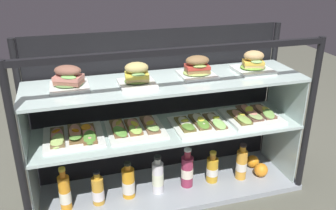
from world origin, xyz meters
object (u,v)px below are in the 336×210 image
at_px(plated_roll_sandwich_far_left, 253,64).
at_px(open_sandwich_tray_right_of_center, 201,123).
at_px(open_sandwich_tray_mid_left, 74,136).
at_px(juice_bottle_front_right_end, 65,193).
at_px(orange_fruit_beside_bottles, 261,170).
at_px(plated_roll_sandwich_right_of_center, 197,68).
at_px(open_sandwich_tray_mid_right, 135,128).
at_px(juice_bottle_back_right, 158,177).
at_px(juice_bottle_tucked_behind, 212,169).
at_px(open_sandwich_tray_left_of_center, 252,115).
at_px(juice_bottle_front_left_end, 128,183).
at_px(plated_roll_sandwich_far_right, 137,77).
at_px(plated_roll_sandwich_near_right_corner, 69,79).
at_px(juice_bottle_near_post, 241,164).
at_px(juice_bottle_front_second, 187,171).
at_px(juice_bottle_front_fourth, 98,191).
at_px(orange_fruit_near_left_post, 253,161).

height_order(plated_roll_sandwich_far_left, open_sandwich_tray_right_of_center, plated_roll_sandwich_far_left).
bearing_deg(open_sandwich_tray_right_of_center, open_sandwich_tray_mid_left, 176.14).
distance_m(juice_bottle_front_right_end, orange_fruit_beside_bottles, 1.15).
height_order(plated_roll_sandwich_right_of_center, open_sandwich_tray_mid_right, plated_roll_sandwich_right_of_center).
distance_m(juice_bottle_back_right, juice_bottle_tucked_behind, 0.34).
relative_size(open_sandwich_tray_left_of_center, juice_bottle_front_left_end, 1.39).
bearing_deg(plated_roll_sandwich_far_right, open_sandwich_tray_mid_left, 171.50).
bearing_deg(open_sandwich_tray_left_of_center, plated_roll_sandwich_near_right_corner, 177.55).
xyz_separation_m(plated_roll_sandwich_far_left, open_sandwich_tray_right_of_center, (-0.31, -0.04, -0.30)).
xyz_separation_m(open_sandwich_tray_mid_right, open_sandwich_tray_left_of_center, (0.68, -0.03, 0.00)).
distance_m(plated_roll_sandwich_right_of_center, open_sandwich_tray_mid_left, 0.73).
bearing_deg(juice_bottle_near_post, juice_bottle_tucked_behind, 173.46).
height_order(plated_roll_sandwich_near_right_corner, open_sandwich_tray_mid_right, plated_roll_sandwich_near_right_corner).
xyz_separation_m(plated_roll_sandwich_near_right_corner, juice_bottle_back_right, (0.42, -0.06, -0.60)).
xyz_separation_m(open_sandwich_tray_mid_right, juice_bottle_front_second, (0.29, -0.04, -0.30)).
xyz_separation_m(open_sandwich_tray_left_of_center, orange_fruit_beside_bottles, (0.07, -0.05, -0.36)).
bearing_deg(juice_bottle_tucked_behind, plated_roll_sandwich_right_of_center, 155.43).
bearing_deg(juice_bottle_near_post, juice_bottle_front_second, 176.75).
height_order(plated_roll_sandwich_near_right_corner, plated_roll_sandwich_far_left, plated_roll_sandwich_far_left).
bearing_deg(plated_roll_sandwich_near_right_corner, plated_roll_sandwich_far_right, -10.21).
relative_size(plated_roll_sandwich_near_right_corner, open_sandwich_tray_right_of_center, 0.61).
distance_m(plated_roll_sandwich_near_right_corner, juice_bottle_front_fourth, 0.63).
xyz_separation_m(plated_roll_sandwich_right_of_center, plated_roll_sandwich_far_left, (0.33, -0.01, -0.00)).
distance_m(juice_bottle_front_second, orange_fruit_near_left_post, 0.47).
bearing_deg(juice_bottle_tucked_behind, plated_roll_sandwich_near_right_corner, 176.14).
bearing_deg(orange_fruit_near_left_post, juice_bottle_tucked_behind, -167.62).
bearing_deg(plated_roll_sandwich_far_right, open_sandwich_tray_left_of_center, 1.37).
distance_m(juice_bottle_back_right, orange_fruit_beside_bottles, 0.65).
distance_m(open_sandwich_tray_mid_left, orange_fruit_beside_bottles, 1.13).
height_order(open_sandwich_tray_mid_left, open_sandwich_tray_left_of_center, open_sandwich_tray_left_of_center).
height_order(open_sandwich_tray_mid_left, juice_bottle_front_second, open_sandwich_tray_mid_left).
bearing_deg(juice_bottle_front_second, juice_bottle_front_fourth, -178.06).
bearing_deg(plated_roll_sandwich_right_of_center, juice_bottle_tucked_behind, -24.57).
bearing_deg(orange_fruit_beside_bottles, juice_bottle_front_second, 175.51).
distance_m(juice_bottle_front_right_end, juice_bottle_tucked_behind, 0.84).
xyz_separation_m(open_sandwich_tray_mid_right, juice_bottle_front_fourth, (-0.23, -0.06, -0.32)).
bearing_deg(juice_bottle_near_post, plated_roll_sandwich_right_of_center, 166.70).
relative_size(open_sandwich_tray_right_of_center, orange_fruit_near_left_post, 3.86).
relative_size(juice_bottle_front_fourth, juice_bottle_near_post, 0.88).
distance_m(plated_roll_sandwich_near_right_corner, juice_bottle_near_post, 1.12).
bearing_deg(orange_fruit_beside_bottles, plated_roll_sandwich_right_of_center, 168.42).
bearing_deg(juice_bottle_front_second, juice_bottle_front_right_end, -178.64).
distance_m(juice_bottle_back_right, orange_fruit_near_left_post, 0.65).
height_order(open_sandwich_tray_left_of_center, juice_bottle_near_post, open_sandwich_tray_left_of_center).
relative_size(open_sandwich_tray_mid_right, juice_bottle_front_fourth, 1.50).
relative_size(plated_roll_sandwich_far_left, orange_fruit_beside_bottles, 2.35).
bearing_deg(open_sandwich_tray_mid_left, plated_roll_sandwich_near_right_corner, 65.32).
distance_m(plated_roll_sandwich_near_right_corner, open_sandwich_tray_left_of_center, 1.04).
xyz_separation_m(plated_roll_sandwich_near_right_corner, juice_bottle_near_post, (0.94, -0.07, -0.60)).
xyz_separation_m(juice_bottle_front_left_end, juice_bottle_near_post, (0.68, -0.02, 0.01)).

